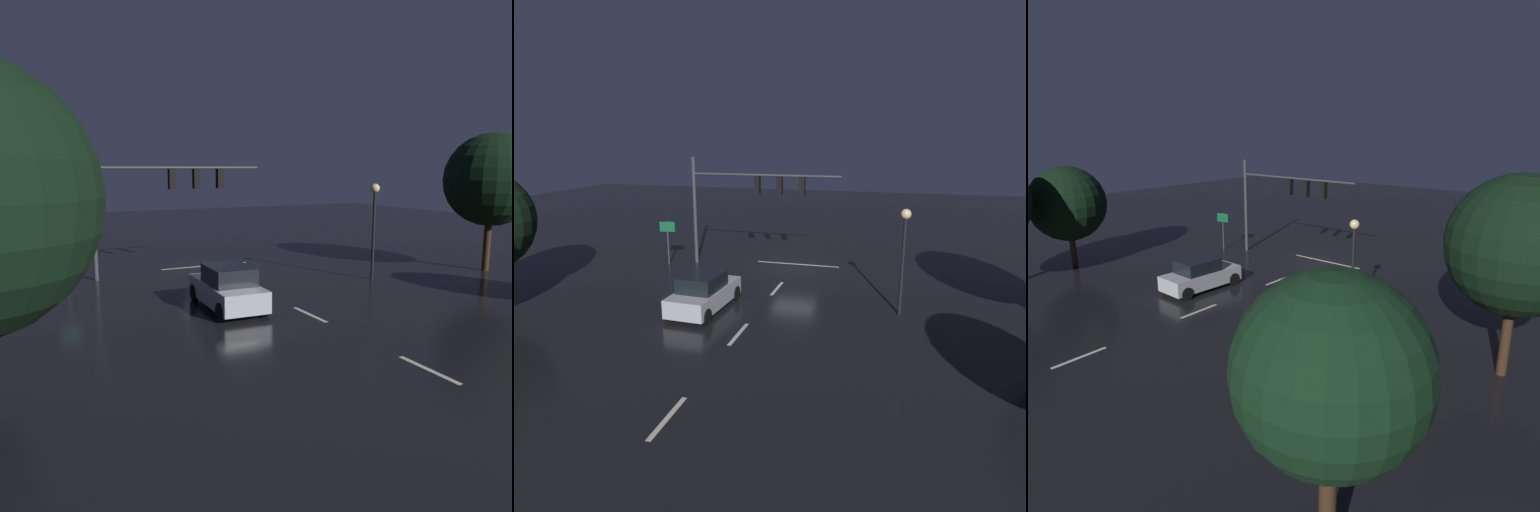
{
  "view_description": "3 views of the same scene",
  "coord_description": "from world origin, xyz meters",
  "views": [
    {
      "loc": [
        10.15,
        25.87,
        5.4
      ],
      "look_at": [
        0.6,
        6.71,
        1.76
      ],
      "focal_mm": 36.47,
      "sensor_mm": 36.0,
      "label": 1
    },
    {
      "loc": [
        -5.95,
        26.68,
        7.7
      ],
      "look_at": [
        0.22,
        4.56,
        1.84
      ],
      "focal_mm": 33.77,
      "sensor_mm": 36.0,
      "label": 2
    },
    {
      "loc": [
        -16.35,
        23.5,
        8.66
      ],
      "look_at": [
        -1.01,
        4.76,
        1.8
      ],
      "focal_mm": 32.56,
      "sensor_mm": 36.0,
      "label": 3
    }
  ],
  "objects": [
    {
      "name": "route_sign",
      "position": [
        7.49,
        1.23,
        1.93
      ],
      "size": [
        0.89,
        0.26,
        2.67
      ],
      "color": "#383A3D",
      "rests_on": "ground_plane"
    },
    {
      "name": "lane_dash_near",
      "position": [
        0.0,
        16.0,
        0.0
      ],
      "size": [
        0.16,
        2.2,
        0.01
      ],
      "primitive_type": "cube",
      "rotation": [
        0.0,
        0.0,
        1.57
      ],
      "color": "beige",
      "rests_on": "ground_plane"
    },
    {
      "name": "lane_dash_mid",
      "position": [
        0.0,
        10.0,
        0.0
      ],
      "size": [
        0.16,
        2.2,
        0.01
      ],
      "primitive_type": "cube",
      "rotation": [
        0.0,
        0.0,
        1.57
      ],
      "color": "beige",
      "rests_on": "ground_plane"
    },
    {
      "name": "traffic_signal_assembly",
      "position": [
        2.82,
        0.29,
        4.38
      ],
      "size": [
        8.82,
        0.47,
        6.38
      ],
      "color": "#383A3D",
      "rests_on": "ground_plane"
    },
    {
      "name": "ground_plane",
      "position": [
        0.0,
        0.0,
        0.0
      ],
      "size": [
        80.0,
        80.0,
        0.0
      ],
      "primitive_type": "plane",
      "color": "black"
    },
    {
      "name": "car_approaching",
      "position": [
        2.38,
        7.82,
        0.8
      ],
      "size": [
        2.09,
        4.44,
        1.7
      ],
      "color": "#B7B7BC",
      "rests_on": "ground_plane"
    },
    {
      "name": "lane_dash_far",
      "position": [
        0.0,
        4.0,
        0.0
      ],
      "size": [
        0.16,
        2.2,
        0.01
      ],
      "primitive_type": "cube",
      "rotation": [
        0.0,
        0.0,
        1.57
      ],
      "color": "beige",
      "rests_on": "ground_plane"
    },
    {
      "name": "street_lamp_left_kerb",
      "position": [
        -6.09,
        6.05,
        3.3
      ],
      "size": [
        0.44,
        0.44,
        4.66
      ],
      "color": "black",
      "rests_on": "ground_plane"
    },
    {
      "name": "stop_bar",
      "position": [
        0.0,
        -0.89,
        0.0
      ],
      "size": [
        5.0,
        0.16,
        0.01
      ],
      "primitive_type": "cube",
      "color": "beige",
      "rests_on": "ground_plane"
    }
  ]
}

